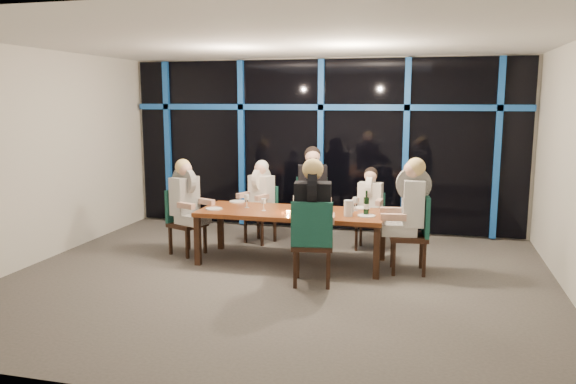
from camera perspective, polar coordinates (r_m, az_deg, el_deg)
name	(u,v)px	position (r m, az deg, el deg)	size (l,w,h in m)	color
room	(276,122)	(6.95, -1.24, 7.16)	(7.04, 7.00, 3.02)	#5C5752
window_wall	(322,142)	(9.83, 3.46, 5.05)	(6.86, 0.43, 2.94)	black
dining_table	(292,216)	(7.89, 0.36, -2.41)	(2.60, 1.00, 0.75)	brown
chair_far_left	(263,211)	(9.11, -2.54, -1.91)	(0.55, 0.55, 0.91)	black
chair_far_mid	(312,208)	(8.90, 2.46, -1.59)	(0.61, 0.61, 1.07)	black
chair_far_right	(370,218)	(8.79, 8.36, -2.59)	(0.44, 0.44, 0.87)	black
chair_end_left	(183,218)	(8.55, -10.60, -2.58)	(0.59, 0.59, 0.97)	black
chair_end_right	(416,229)	(7.65, 12.85, -3.73)	(0.54, 0.54, 1.05)	black
chair_near_mid	(312,239)	(6.92, 2.48, -4.75)	(0.58, 0.58, 1.08)	black
diner_far_left	(260,189)	(8.99, -2.86, 0.28)	(0.56, 0.62, 0.89)	white
diner_far_mid	(313,182)	(8.74, 2.51, 1.02)	(0.62, 0.72, 1.04)	black
diner_far_right	(370,196)	(8.65, 8.32, -0.44)	(0.45, 0.56, 0.85)	white
diner_end_left	(186,193)	(8.42, -10.30, -0.08)	(0.67, 0.60, 0.95)	black
diner_end_right	(410,199)	(7.56, 12.29, -0.65)	(0.69, 0.56, 1.03)	black
diner_near_mid	(313,203)	(6.92, 2.54, -1.13)	(0.58, 0.71, 1.06)	black
plate_far_left	(237,201)	(8.58, -5.18, -0.96)	(0.24, 0.24, 0.01)	white
plate_far_mid	(315,205)	(8.23, 2.74, -1.38)	(0.24, 0.24, 0.01)	white
plate_far_right	(362,208)	(8.12, 7.52, -1.60)	(0.24, 0.24, 0.01)	white
plate_end_left	(214,209)	(8.05, -7.53, -1.70)	(0.24, 0.24, 0.01)	white
plate_end_right	(366,216)	(7.58, 7.97, -2.40)	(0.24, 0.24, 0.01)	white
plate_near_mid	(315,216)	(7.53, 2.73, -2.40)	(0.24, 0.24, 0.01)	white
wine_bottle	(366,206)	(7.63, 7.96, -1.39)	(0.08, 0.08, 0.33)	black
water_pitcher	(348,208)	(7.54, 6.15, -1.65)	(0.13, 0.12, 0.22)	white
tea_light	(288,212)	(7.72, 0.01, -2.02)	(0.05, 0.05, 0.03)	#FBA74B
wine_glass_a	(264,202)	(7.87, -2.50, -1.01)	(0.07, 0.07, 0.17)	silver
wine_glass_b	(295,199)	(8.03, 0.76, -0.74)	(0.07, 0.07, 0.18)	silver
wine_glass_c	(326,203)	(7.72, 3.90, -1.14)	(0.07, 0.07, 0.19)	silver
wine_glass_d	(247,198)	(8.10, -4.22, -0.63)	(0.07, 0.07, 0.19)	silver
wine_glass_e	(355,201)	(7.91, 6.87, -0.90)	(0.07, 0.07, 0.19)	silver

